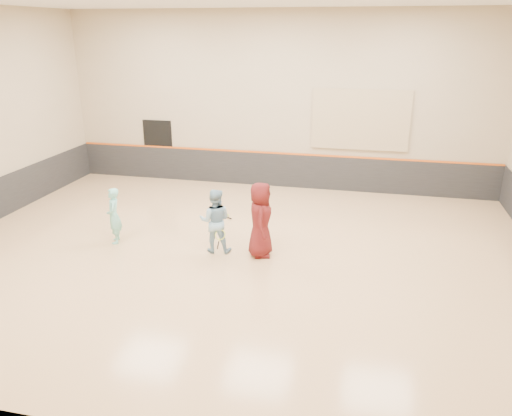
% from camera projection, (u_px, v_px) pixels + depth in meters
% --- Properties ---
extents(room, '(15.04, 12.04, 6.22)m').
position_uv_depth(room, '(232.00, 225.00, 12.24)').
color(room, tan).
rests_on(room, ground).
extents(wainscot_back, '(14.90, 0.04, 1.20)m').
position_uv_depth(wainscot_back, '(277.00, 170.00, 17.79)').
color(wainscot_back, '#232326').
rests_on(wainscot_back, floor).
extents(accent_stripe, '(14.90, 0.03, 0.06)m').
position_uv_depth(accent_stripe, '(277.00, 153.00, 17.57)').
color(accent_stripe, '#D85914').
rests_on(accent_stripe, wall_back).
extents(acoustic_panel, '(3.20, 0.08, 2.00)m').
position_uv_depth(acoustic_panel, '(361.00, 120.00, 16.54)').
color(acoustic_panel, tan).
rests_on(acoustic_panel, wall_back).
extents(doorway, '(1.10, 0.05, 2.20)m').
position_uv_depth(doorway, '(159.00, 150.00, 18.57)').
color(doorway, black).
rests_on(doorway, floor).
extents(girl, '(0.54, 0.64, 1.49)m').
position_uv_depth(girl, '(114.00, 216.00, 13.02)').
color(girl, '#7BD6CA').
rests_on(girl, floor).
extents(instructor, '(0.89, 0.74, 1.65)m').
position_uv_depth(instructor, '(215.00, 221.00, 12.46)').
color(instructor, '#83AECA').
rests_on(instructor, floor).
extents(young_man, '(0.76, 1.02, 1.89)m').
position_uv_depth(young_man, '(260.00, 220.00, 12.20)').
color(young_man, '#591515').
rests_on(young_man, floor).
extents(held_racket, '(0.40, 0.40, 0.49)m').
position_uv_depth(held_racket, '(220.00, 235.00, 12.25)').
color(held_racket, '#D2E031').
rests_on(held_racket, instructor).
extents(spare_racket, '(0.74, 0.74, 0.09)m').
position_uv_depth(spare_racket, '(224.00, 215.00, 15.09)').
color(spare_racket, '#B4C52B').
rests_on(spare_racket, floor).
extents(ball_under_racket, '(0.07, 0.07, 0.07)m').
position_uv_depth(ball_under_racket, '(257.00, 251.00, 12.67)').
color(ball_under_racket, yellow).
rests_on(ball_under_racket, floor).
extents(ball_in_hand, '(0.07, 0.07, 0.07)m').
position_uv_depth(ball_in_hand, '(263.00, 210.00, 12.01)').
color(ball_in_hand, yellow).
rests_on(ball_in_hand, young_man).
extents(ball_beside_spare, '(0.07, 0.07, 0.07)m').
position_uv_depth(ball_beside_spare, '(259.00, 215.00, 15.13)').
color(ball_beside_spare, '#C8EA36').
rests_on(ball_beside_spare, floor).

